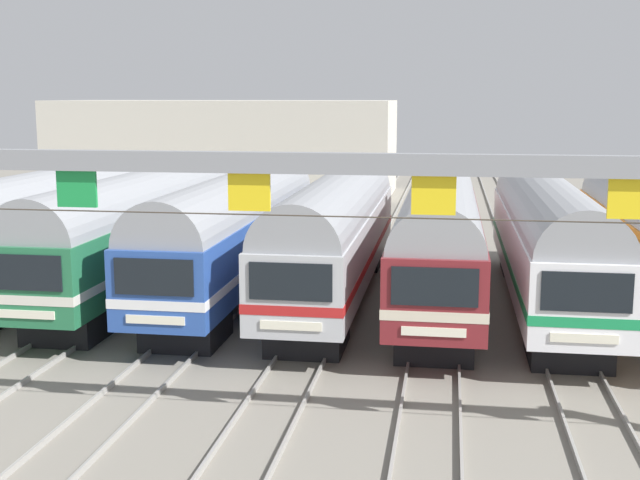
% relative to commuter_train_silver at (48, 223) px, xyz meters
% --- Properties ---
extents(ground_plane, '(160.00, 160.00, 0.00)m').
position_rel_commuter_train_silver_xyz_m(ground_plane, '(11.53, 0.01, -2.69)').
color(ground_plane, gray).
extents(track_bed, '(24.56, 70.00, 0.15)m').
position_rel_commuter_train_silver_xyz_m(track_bed, '(11.53, 17.01, -2.61)').
color(track_bed, gray).
rests_on(track_bed, ground).
extents(commuter_train_silver, '(2.88, 18.06, 4.77)m').
position_rel_commuter_train_silver_xyz_m(commuter_train_silver, '(0.00, 0.00, 0.00)').
color(commuter_train_silver, silver).
rests_on(commuter_train_silver, ground).
extents(commuter_train_green, '(2.88, 18.06, 5.05)m').
position_rel_commuter_train_silver_xyz_m(commuter_train_green, '(3.84, 0.00, 0.00)').
color(commuter_train_green, '#236B42').
rests_on(commuter_train_green, ground).
extents(commuter_train_blue, '(2.88, 18.06, 5.05)m').
position_rel_commuter_train_silver_xyz_m(commuter_train_blue, '(7.69, 0.00, 0.00)').
color(commuter_train_blue, '#284C9E').
rests_on(commuter_train_blue, ground).
extents(commuter_train_stainless, '(2.88, 18.06, 5.05)m').
position_rel_commuter_train_silver_xyz_m(commuter_train_stainless, '(11.53, 0.00, 0.00)').
color(commuter_train_stainless, '#B2B5BA').
rests_on(commuter_train_stainless, ground).
extents(commuter_train_maroon, '(2.88, 18.06, 5.05)m').
position_rel_commuter_train_silver_xyz_m(commuter_train_maroon, '(15.37, 0.00, 0.00)').
color(commuter_train_maroon, maroon).
rests_on(commuter_train_maroon, ground).
extents(commuter_train_white, '(2.88, 18.06, 4.77)m').
position_rel_commuter_train_silver_xyz_m(commuter_train_white, '(19.21, 0.00, 0.00)').
color(commuter_train_white, white).
rests_on(commuter_train_white, ground).
extents(catenary_gantry, '(28.30, 0.44, 6.97)m').
position_rel_commuter_train_silver_xyz_m(catenary_gantry, '(11.53, -13.49, 2.72)').
color(catenary_gantry, gray).
rests_on(catenary_gantry, ground).
extents(maintenance_building, '(26.92, 10.00, 7.32)m').
position_rel_commuter_train_silver_xyz_m(maintenance_building, '(-2.23, 34.44, 0.97)').
color(maintenance_building, beige).
rests_on(maintenance_building, ground).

